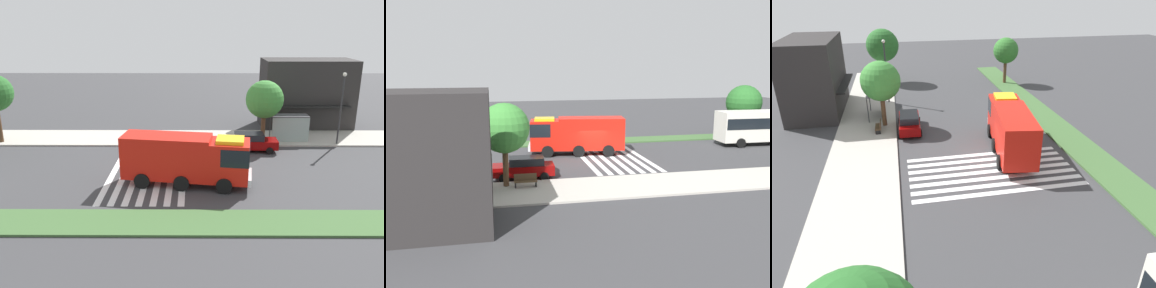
# 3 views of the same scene
# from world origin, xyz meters

# --- Properties ---
(ground_plane) EXTENTS (120.00, 120.00, 0.00)m
(ground_plane) POSITION_xyz_m (0.00, 0.00, 0.00)
(ground_plane) COLOR #38383A
(sidewalk) EXTENTS (60.00, 5.18, 0.14)m
(sidewalk) POSITION_xyz_m (0.00, 9.05, 0.07)
(sidewalk) COLOR #ADA89E
(sidewalk) RESTS_ON ground_plane
(median_strip) EXTENTS (60.00, 3.00, 0.14)m
(median_strip) POSITION_xyz_m (0.00, -7.96, 0.07)
(median_strip) COLOR #3D6033
(median_strip) RESTS_ON ground_plane
(crosswalk) EXTENTS (5.85, 11.63, 0.01)m
(crosswalk) POSITION_xyz_m (-1.72, 0.00, 0.01)
(crosswalk) COLOR silver
(crosswalk) RESTS_ON ground_plane
(fire_truck) EXTENTS (9.39, 3.76, 3.59)m
(fire_truck) POSITION_xyz_m (1.47, -2.26, 2.04)
(fire_truck) COLOR red
(fire_truck) RESTS_ON ground_plane
(parked_car_west) EXTENTS (4.70, 2.13, 1.65)m
(parked_car_west) POSITION_xyz_m (6.90, 5.26, 0.86)
(parked_car_west) COLOR #720505
(parked_car_west) RESTS_ON ground_plane
(transit_bus) EXTENTS (11.88, 3.04, 3.67)m
(transit_bus) POSITION_xyz_m (-20.31, -2.91, 2.17)
(transit_bus) COLOR silver
(transit_bus) RESTS_ON ground_plane
(bus_stop_shelter) EXTENTS (3.50, 1.40, 2.46)m
(bus_stop_shelter) POSITION_xyz_m (11.02, 7.95, 1.89)
(bus_stop_shelter) COLOR #4C4C51
(bus_stop_shelter) RESTS_ON sidewalk
(bench_near_shelter) EXTENTS (1.60, 0.50, 0.90)m
(bench_near_shelter) POSITION_xyz_m (7.02, 7.95, 0.59)
(bench_near_shelter) COLOR #4C3823
(bench_near_shelter) RESTS_ON sidewalk
(street_lamp) EXTENTS (0.36, 0.36, 6.67)m
(street_lamp) POSITION_xyz_m (15.35, 7.06, 4.04)
(street_lamp) COLOR #2D2D30
(street_lamp) RESTS_ON sidewalk
(storefront_building) EXTENTS (9.58, 5.59, 7.33)m
(storefront_building) POSITION_xyz_m (14.06, 14.03, 3.66)
(storefront_building) COLOR #282626
(storefront_building) RESTS_ON ground_plane
(sidewalk_tree_center) EXTENTS (3.50, 3.50, 5.90)m
(sidewalk_tree_center) POSITION_xyz_m (8.35, 7.46, 4.26)
(sidewalk_tree_center) COLOR #513823
(sidewalk_tree_center) RESTS_ON sidewalk
(median_tree_far_west) EXTENTS (4.12, 4.12, 6.01)m
(median_tree_far_west) POSITION_xyz_m (-20.32, -7.96, 4.07)
(median_tree_far_west) COLOR #513823
(median_tree_far_west) RESTS_ON median_strip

